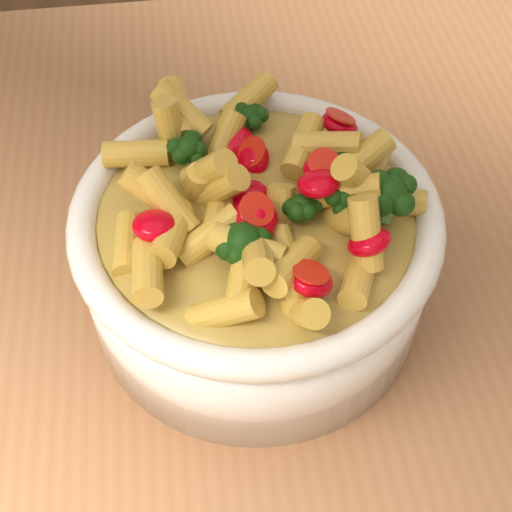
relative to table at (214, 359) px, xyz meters
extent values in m
cube|color=#A37046|center=(0.00, 0.00, 0.08)|extent=(1.20, 0.80, 0.04)
cylinder|color=white|center=(0.03, -0.02, 0.15)|extent=(0.23, 0.23, 0.09)
ellipsoid|color=white|center=(0.03, -0.02, 0.12)|extent=(0.21, 0.21, 0.03)
torus|color=white|center=(0.03, -0.02, 0.19)|extent=(0.24, 0.24, 0.02)
ellipsoid|color=gold|center=(0.03, -0.02, 0.19)|extent=(0.21, 0.21, 0.02)
camera|label=1|loc=(-0.01, -0.32, 0.53)|focal=50.00mm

